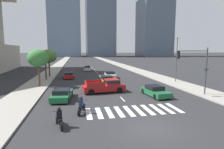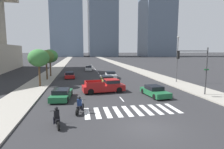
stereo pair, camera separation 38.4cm
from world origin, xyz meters
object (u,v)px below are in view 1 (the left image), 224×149
(sedan_green_0, at_px, (62,94))
(sedan_silver_2, at_px, (88,68))
(sedan_silver_4, at_px, (110,75))
(traffic_signal_near, at_px, (195,63))
(sedan_red_3, at_px, (69,75))
(pickup_truck, at_px, (106,86))
(sedan_gold_5, at_px, (107,80))
(motorcycle_lead, at_px, (59,119))
(motorcycle_trailing, at_px, (82,106))
(sedan_green_1, at_px, (155,91))
(street_tree_second, at_px, (45,57))
(street_lamp_east, at_px, (177,56))
(street_tree_third, at_px, (49,56))
(street_tree_nearest, at_px, (38,58))

(sedan_green_0, distance_m, sedan_silver_2, 29.23)
(sedan_silver_4, xyz_separation_m, traffic_signal_near, (7.22, -15.89, 3.38))
(sedan_red_3, distance_m, traffic_signal_near, 23.46)
(pickup_truck, distance_m, sedan_gold_5, 6.21)
(motorcycle_lead, height_order, sedan_red_3, motorcycle_lead)
(pickup_truck, bearing_deg, traffic_signal_near, -27.66)
(motorcycle_lead, distance_m, motorcycle_trailing, 3.14)
(sedan_red_3, bearing_deg, sedan_silver_4, -105.49)
(pickup_truck, bearing_deg, sedan_green_1, -34.89)
(motorcycle_trailing, xyz_separation_m, pickup_truck, (3.37, 7.45, 0.23))
(sedan_green_1, bearing_deg, motorcycle_trailing, -69.10)
(street_tree_second, bearing_deg, motorcycle_lead, -79.36)
(street_lamp_east, relative_size, street_tree_third, 1.38)
(sedan_silver_2, relative_size, street_tree_third, 0.84)
(pickup_truck, xyz_separation_m, sedan_red_3, (-5.21, 13.55, -0.25))
(motorcycle_lead, relative_size, sedan_silver_2, 0.45)
(motorcycle_lead, bearing_deg, street_tree_second, -4.67)
(sedan_silver_4, relative_size, street_tree_third, 0.86)
(sedan_green_0, bearing_deg, sedan_silver_2, -3.39)
(sedan_green_0, relative_size, street_lamp_east, 0.63)
(pickup_truck, relative_size, sedan_silver_2, 1.21)
(motorcycle_trailing, relative_size, traffic_signal_near, 0.37)
(motorcycle_trailing, distance_m, sedan_gold_5, 14.29)
(sedan_silver_2, xyz_separation_m, sedan_red_3, (-4.56, -12.74, -0.06))
(motorcycle_lead, height_order, street_tree_nearest, street_tree_nearest)
(motorcycle_lead, distance_m, sedan_gold_5, 17.36)
(sedan_green_0, distance_m, sedan_red_3, 16.11)
(sedan_gold_5, bearing_deg, sedan_silver_4, -14.13)
(motorcycle_trailing, height_order, sedan_red_3, motorcycle_trailing)
(sedan_gold_5, distance_m, street_tree_second, 12.14)
(street_lamp_east, height_order, street_tree_second, street_lamp_east)
(sedan_red_3, height_order, sedan_silver_4, sedan_silver_4)
(motorcycle_trailing, distance_m, sedan_silver_4, 20.34)
(motorcycle_lead, relative_size, sedan_silver_4, 0.43)
(traffic_signal_near, height_order, street_lamp_east, street_lamp_east)
(motorcycle_lead, xyz_separation_m, traffic_signal_near, (15.06, 6.14, 3.40))
(motorcycle_trailing, xyz_separation_m, sedan_silver_2, (2.72, 33.74, 0.04))
(motorcycle_lead, height_order, motorcycle_trailing, same)
(motorcycle_lead, relative_size, pickup_truck, 0.37)
(pickup_truck, xyz_separation_m, sedan_green_1, (5.49, -3.02, -0.24))
(traffic_signal_near, height_order, street_tree_third, traffic_signal_near)
(pickup_truck, distance_m, sedan_green_0, 5.93)
(sedan_red_3, xyz_separation_m, street_tree_second, (-3.87, -2.13, 3.68))
(sedan_green_1, relative_size, sedan_silver_4, 0.96)
(traffic_signal_near, distance_m, street_tree_third, 27.56)
(sedan_silver_2, height_order, street_lamp_east, street_lamp_east)
(motorcycle_trailing, height_order, traffic_signal_near, traffic_signal_near)
(sedan_silver_2, relative_size, sedan_silver_4, 0.97)
(street_tree_nearest, bearing_deg, street_tree_third, 90.00)
(sedan_red_3, height_order, traffic_signal_near, traffic_signal_near)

